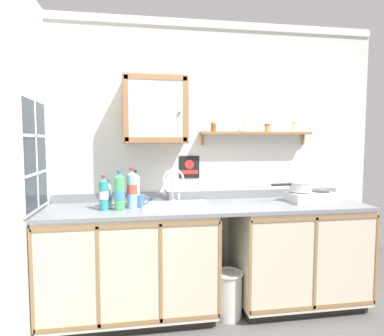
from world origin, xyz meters
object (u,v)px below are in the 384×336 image
at_px(wall_cabinet, 155,110).
at_px(warning_sign, 189,167).
at_px(bottle_detergent_teal_2, 104,194).
at_px(saucepan, 300,186).
at_px(bottle_opaque_white_0, 135,190).
at_px(sink, 175,209).
at_px(bottle_water_blue_1, 132,189).
at_px(mug, 140,201).
at_px(trash_bin, 228,294).
at_px(bottle_water_clear_3, 108,196).
at_px(bottle_soda_green_4, 120,192).
at_px(hot_plate_stove, 311,197).

distance_m(wall_cabinet, warning_sign, 0.62).
distance_m(bottle_detergent_teal_2, wall_cabinet, 0.85).
bearing_deg(saucepan, bottle_detergent_teal_2, -176.65).
height_order(saucepan, bottle_detergent_teal_2, bottle_detergent_teal_2).
bearing_deg(bottle_opaque_white_0, wall_cabinet, 21.52).
height_order(saucepan, wall_cabinet, wall_cabinet).
bearing_deg(sink, bottle_detergent_teal_2, -170.59).
xyz_separation_m(bottle_water_blue_1, warning_sign, (0.53, 0.32, 0.15)).
xyz_separation_m(sink, mug, (-0.30, -0.01, 0.08)).
xyz_separation_m(bottle_opaque_white_0, bottle_water_blue_1, (-0.02, -0.11, 0.02)).
relative_size(bottle_opaque_white_0, trash_bin, 0.76).
xyz_separation_m(saucepan, bottle_water_blue_1, (-1.52, -0.05, 0.02)).
bearing_deg(wall_cabinet, bottle_detergent_teal_2, -151.42).
height_order(bottle_opaque_white_0, bottle_water_clear_3, bottle_opaque_white_0).
distance_m(bottle_detergent_teal_2, bottle_soda_green_4, 0.13).
bearing_deg(bottle_opaque_white_0, hot_plate_stove, -2.91).
bearing_deg(bottle_water_clear_3, warning_sign, 19.76).
distance_m(saucepan, bottle_water_clear_3, 1.72).
bearing_deg(sink, bottle_opaque_white_0, 169.23).
xyz_separation_m(bottle_opaque_white_0, trash_bin, (0.77, -0.23, -0.88)).
height_order(sink, trash_bin, sink).
distance_m(bottle_water_clear_3, bottle_soda_green_4, 0.17).
relative_size(bottle_opaque_white_0, wall_cabinet, 0.53).
bearing_deg(wall_cabinet, hot_plate_stove, -6.16).
bearing_deg(bottle_opaque_white_0, warning_sign, 22.65).
distance_m(hot_plate_stove, warning_sign, 1.16).
distance_m(mug, warning_sign, 0.60).
distance_m(sink, saucepan, 1.16).
distance_m(sink, warning_sign, 0.47).
xyz_separation_m(hot_plate_stove, bottle_opaque_white_0, (-1.60, 0.08, 0.09)).
distance_m(bottle_water_clear_3, wall_cabinet, 0.84).
distance_m(bottle_soda_green_4, warning_sign, 0.76).
bearing_deg(sink, trash_bin, -21.48).
bearing_deg(bottle_water_blue_1, trash_bin, -8.86).
bearing_deg(warning_sign, mug, -148.73).
bearing_deg(trash_bin, sink, 158.52).
height_order(saucepan, trash_bin, saucepan).
height_order(saucepan, mug, saucepan).
bearing_deg(mug, trash_bin, -12.41).
bearing_deg(bottle_opaque_white_0, bottle_water_clear_3, -167.00).
distance_m(hot_plate_stove, bottle_water_blue_1, 1.62).
bearing_deg(hot_plate_stove, bottle_water_blue_1, -178.96).
xyz_separation_m(hot_plate_stove, bottle_water_clear_3, (-1.82, 0.03, 0.06)).
distance_m(hot_plate_stove, bottle_opaque_white_0, 1.60).
bearing_deg(warning_sign, sink, -121.02).
xyz_separation_m(bottle_opaque_white_0, bottle_water_clear_3, (-0.23, -0.05, -0.03)).
height_order(sink, wall_cabinet, wall_cabinet).
height_order(saucepan, bottle_soda_green_4, bottle_soda_green_4).
bearing_deg(mug, sink, 1.62).
distance_m(bottle_water_clear_3, mug, 0.27).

